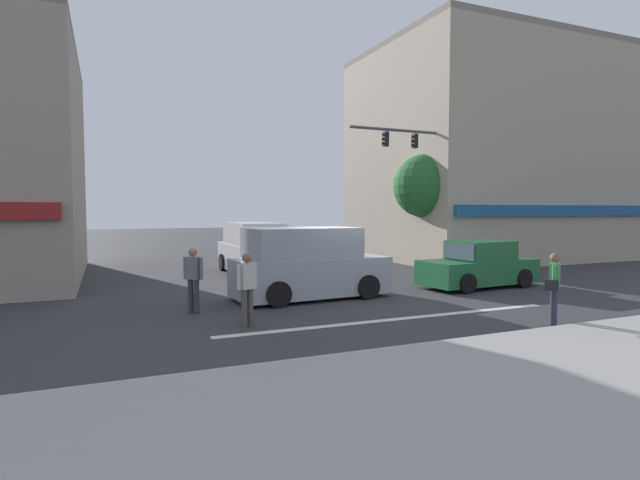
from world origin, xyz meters
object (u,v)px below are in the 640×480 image
traffic_light_mast (428,174)px  van_approaching_near (308,265)px  sedan_crossing_center (478,266)px  pedestrian_foreground_with_bag (554,285)px  street_tree (425,186)px  pedestrian_far_side (247,285)px  utility_pole_near_left (32,143)px  pedestrian_mid_crossing (193,276)px  van_crossing_leftbound (253,249)px

traffic_light_mast → van_approaching_near: traffic_light_mast is taller
sedan_crossing_center → van_approaching_near: bearing=177.4°
sedan_crossing_center → pedestrian_foreground_with_bag: 5.77m
street_tree → van_approaching_near: (-7.89, -5.38, -2.69)m
street_tree → pedestrian_foreground_with_bag: size_ratio=3.09×
traffic_light_mast → pedestrian_foreground_with_bag: traffic_light_mast is taller
pedestrian_far_side → sedan_crossing_center: bearing=16.1°
utility_pole_near_left → pedestrian_mid_crossing: bearing=-44.3°
van_crossing_leftbound → pedestrian_mid_crossing: (-3.53, -7.05, -0.06)m
traffic_light_mast → van_crossing_leftbound: 8.17m
pedestrian_far_side → van_approaching_near: bearing=47.0°
traffic_light_mast → pedestrian_foreground_with_bag: (-3.59, -9.90, -3.22)m
van_crossing_leftbound → sedan_crossing_center: bearing=-47.1°
street_tree → pedestrian_foreground_with_bag: (-4.14, -10.90, -2.74)m
van_approaching_near → van_crossing_leftbound: 6.27m
pedestrian_mid_crossing → utility_pole_near_left: bearing=135.7°
sedan_crossing_center → pedestrian_mid_crossing: bearing=-177.0°
street_tree → utility_pole_near_left: 15.49m
sedan_crossing_center → pedestrian_far_side: size_ratio=2.52×
van_approaching_near → pedestrian_foreground_with_bag: (3.75, -5.52, -0.05)m
pedestrian_foreground_with_bag → pedestrian_mid_crossing: same height
utility_pole_near_left → van_approaching_near: 8.76m
pedestrian_far_side → van_crossing_leftbound: bearing=73.6°
pedestrian_foreground_with_bag → utility_pole_near_left: bearing=142.5°
pedestrian_mid_crossing → pedestrian_foreground_with_bag: bearing=-33.2°
utility_pole_near_left → sedan_crossing_center: bearing=-13.8°
street_tree → van_approaching_near: size_ratio=1.10×
van_approaching_near → van_crossing_leftbound: size_ratio=1.02×
street_tree → sedan_crossing_center: (-1.75, -5.66, -2.98)m
street_tree → sedan_crossing_center: bearing=-107.2°
van_crossing_leftbound → pedestrian_mid_crossing: van_crossing_leftbound is taller
traffic_light_mast → pedestrian_foreground_with_bag: bearing=-109.9°
traffic_light_mast → van_crossing_leftbound: size_ratio=1.34×
van_crossing_leftbound → pedestrian_far_side: bearing=-106.4°
traffic_light_mast → pedestrian_mid_crossing: (-10.82, -5.16, -3.23)m
traffic_light_mast → van_crossing_leftbound: bearing=165.5°
van_approaching_near → street_tree: bearing=34.3°
van_crossing_leftbound → sedan_crossing_center: 8.94m
utility_pole_near_left → van_crossing_leftbound: bearing=23.4°
street_tree → van_crossing_leftbound: bearing=173.6°
street_tree → sedan_crossing_center: size_ratio=1.23×
traffic_light_mast → van_approaching_near: 9.12m
street_tree → traffic_light_mast: traffic_light_mast is taller
pedestrian_mid_crossing → traffic_light_mast: bearing=25.5°
van_approaching_near → pedestrian_foreground_with_bag: size_ratio=2.82×
traffic_light_mast → van_approaching_near: size_ratio=1.32×
utility_pole_near_left → van_crossing_leftbound: size_ratio=1.91×
van_approaching_near → van_crossing_leftbound: bearing=89.5°
pedestrian_foreground_with_bag → pedestrian_mid_crossing: bearing=146.8°
traffic_light_mast → pedestrian_far_side: size_ratio=3.71×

